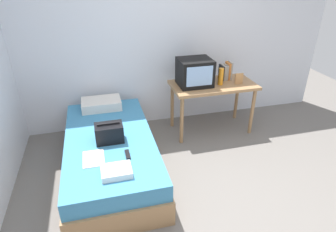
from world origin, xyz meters
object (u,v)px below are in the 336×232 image
object	(u,v)px
bed	(111,154)
magazine	(94,158)
handbag	(109,133)
folded_towel	(117,171)
tv	(195,72)
desk	(213,90)
remote_dark	(128,155)
water_bottle	(221,77)
picture_frame	(239,79)
pillow	(101,104)
book_row	(225,72)

from	to	relation	value
bed	magazine	distance (m)	0.48
handbag	folded_towel	distance (m)	0.60
tv	magazine	xyz separation A→B (m)	(-1.41, -1.01, -0.44)
bed	desk	xyz separation A→B (m)	(1.49, 0.60, 0.41)
remote_dark	water_bottle	bearing A→B (deg)	34.09
remote_dark	folded_towel	xyz separation A→B (m)	(-0.14, -0.27, 0.02)
remote_dark	folded_towel	distance (m)	0.30
picture_frame	folded_towel	xyz separation A→B (m)	(-1.81, -1.19, -0.31)
picture_frame	pillow	distance (m)	1.90
desk	folded_towel	bearing A→B (deg)	-139.05
tv	pillow	xyz separation A→B (m)	(-1.26, 0.15, -0.39)
water_bottle	picture_frame	size ratio (longest dim) A/B	1.55
book_row	pillow	world-z (taller)	book_row
picture_frame	handbag	size ratio (longest dim) A/B	0.50
bed	magazine	size ratio (longest dim) A/B	6.90
water_bottle	folded_towel	xyz separation A→B (m)	(-1.55, -1.23, -0.35)
handbag	folded_towel	world-z (taller)	handbag
book_row	folded_towel	xyz separation A→B (m)	(-1.71, -1.41, -0.35)
desk	water_bottle	bearing A→B (deg)	-33.47
pillow	handbag	xyz separation A→B (m)	(0.04, -0.86, 0.04)
water_bottle	picture_frame	bearing A→B (deg)	-8.02
bed	desk	distance (m)	1.66
handbag	folded_towel	bearing A→B (deg)	-88.68
book_row	folded_towel	bearing A→B (deg)	-140.35
desk	folded_towel	xyz separation A→B (m)	(-1.47, -1.28, -0.14)
book_row	picture_frame	distance (m)	0.25
picture_frame	handbag	distance (m)	1.93
desk	water_bottle	world-z (taller)	water_bottle
desk	folded_towel	distance (m)	1.96
tv	book_row	size ratio (longest dim) A/B	1.76
tv	pillow	size ratio (longest dim) A/B	0.85
pillow	folded_towel	bearing A→B (deg)	-87.84
desk	magazine	bearing A→B (deg)	-149.61
bed	book_row	xyz separation A→B (m)	(1.73, 0.74, 0.61)
book_row	picture_frame	size ratio (longest dim) A/B	1.67
pillow	magazine	distance (m)	1.17
tv	water_bottle	xyz separation A→B (m)	(0.35, -0.08, -0.06)
bed	book_row	distance (m)	1.97
pillow	handbag	size ratio (longest dim) A/B	1.72
desk	book_row	bearing A→B (deg)	30.23
desk	tv	xyz separation A→B (m)	(-0.27, 0.03, 0.27)
book_row	pillow	size ratio (longest dim) A/B	0.48
book_row	bed	bearing A→B (deg)	-156.86
tv	book_row	distance (m)	0.52
desk	handbag	world-z (taller)	desk
picture_frame	handbag	xyz separation A→B (m)	(-1.82, -0.60, -0.24)
tv	picture_frame	xyz separation A→B (m)	(0.60, -0.12, -0.11)
bed	picture_frame	size ratio (longest dim) A/B	13.38
water_bottle	remote_dark	xyz separation A→B (m)	(-1.42, -0.96, -0.37)
remote_dark	bed	bearing A→B (deg)	111.04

